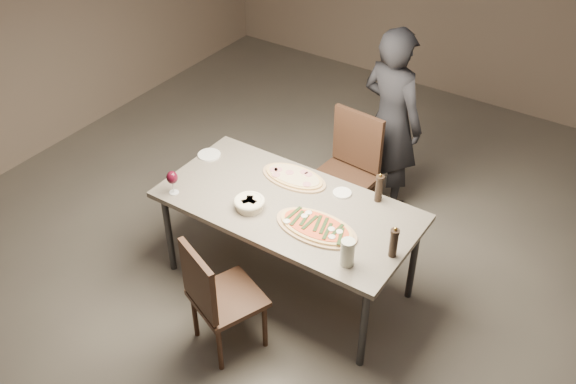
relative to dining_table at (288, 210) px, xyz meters
The scene contains 14 objects.
room 0.71m from the dining_table, ahead, with size 7.00×7.00×7.00m.
dining_table is the anchor object (origin of this frame).
zucchini_pizza 0.33m from the dining_table, 21.75° to the right, with size 0.59×0.32×0.05m.
ham_pizza 0.30m from the dining_table, 115.36° to the left, with size 0.51×0.28×0.04m.
bread_basket 0.29m from the dining_table, 135.27° to the right, with size 0.21×0.21×0.08m.
oil_dish 0.40m from the dining_table, 49.71° to the left, with size 0.13×0.13×0.02m.
pepper_mill_left 0.64m from the dining_table, 36.93° to the left, with size 0.06×0.06×0.23m.
pepper_mill_right 0.85m from the dining_table, ahead, with size 0.06×0.06×0.23m.
carafe 0.71m from the dining_table, 25.14° to the right, with size 0.09×0.09×0.18m.
wine_glass 0.83m from the dining_table, 155.10° to the right, with size 0.08×0.08×0.18m.
side_plate 0.85m from the dining_table, 168.97° to the left, with size 0.17×0.17×0.01m.
chair_near 0.79m from the dining_table, 93.39° to the right, with size 0.55×0.55×0.89m.
chair_far 0.90m from the dining_table, 90.80° to the left, with size 0.50×0.50×0.98m.
diner 1.31m from the dining_table, 84.02° to the left, with size 0.59×0.39×1.61m, color black.
Camera 1 is at (1.92, -2.89, 3.48)m, focal length 40.00 mm.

